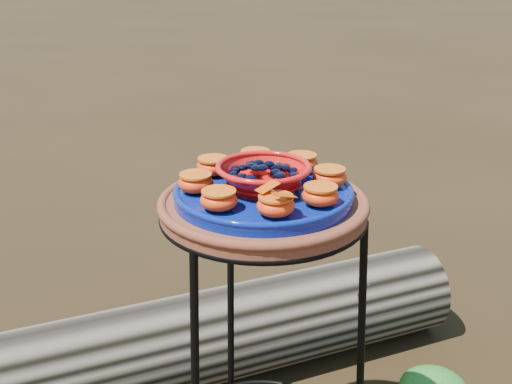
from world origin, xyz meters
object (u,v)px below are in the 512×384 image
object	(u,v)px
plant_stand	(263,365)
cobalt_plate	(263,195)
terracotta_saucer	(263,208)
red_bowl	(263,177)
driftwood_log	(219,334)

from	to	relation	value
plant_stand	cobalt_plate	xyz separation A→B (m)	(0.00, 0.00, 0.39)
terracotta_saucer	red_bowl	distance (m)	0.06
cobalt_plate	driftwood_log	bearing A→B (deg)	84.29
driftwood_log	red_bowl	bearing A→B (deg)	-95.71
red_bowl	driftwood_log	world-z (taller)	red_bowl
terracotta_saucer	cobalt_plate	bearing A→B (deg)	0.00
driftwood_log	cobalt_plate	bearing A→B (deg)	-95.71
red_bowl	terracotta_saucer	bearing A→B (deg)	0.00
plant_stand	terracotta_saucer	world-z (taller)	terracotta_saucer
plant_stand	cobalt_plate	world-z (taller)	cobalt_plate
plant_stand	driftwood_log	xyz separation A→B (m)	(0.04, 0.45, -0.21)
red_bowl	driftwood_log	xyz separation A→B (m)	(0.04, 0.45, -0.64)
plant_stand	red_bowl	world-z (taller)	red_bowl
terracotta_saucer	driftwood_log	size ratio (longest dim) A/B	0.28
terracotta_saucer	cobalt_plate	distance (m)	0.03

